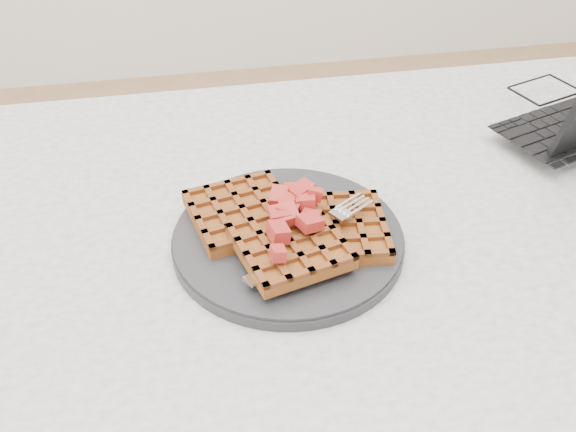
{
  "coord_description": "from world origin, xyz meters",
  "views": [
    {
      "loc": [
        -0.14,
        -0.5,
        1.21
      ],
      "look_at": [
        -0.04,
        0.02,
        0.79
      ],
      "focal_mm": 40.0,
      "sensor_mm": 36.0,
      "label": 1
    }
  ],
  "objects": [
    {
      "name": "table",
      "position": [
        0.0,
        0.0,
        0.64
      ],
      "size": [
        1.2,
        0.8,
        0.75
      ],
      "color": "silver",
      "rests_on": "ground"
    },
    {
      "name": "strawberry_pile",
      "position": [
        -0.04,
        0.02,
        0.8
      ],
      "size": [
        0.15,
        0.15,
        0.02
      ],
      "primitive_type": null,
      "color": "maroon",
      "rests_on": "waffles"
    },
    {
      "name": "plate",
      "position": [
        -0.04,
        0.02,
        0.76
      ],
      "size": [
        0.25,
        0.25,
        0.02
      ],
      "primitive_type": "cylinder",
      "color": "#242426",
      "rests_on": "table"
    },
    {
      "name": "waffles",
      "position": [
        -0.04,
        0.01,
        0.78
      ],
      "size": [
        0.22,
        0.2,
        0.03
      ],
      "color": "brown",
      "rests_on": "plate"
    },
    {
      "name": "fork",
      "position": [
        -0.02,
        -0.01,
        0.77
      ],
      "size": [
        0.16,
        0.12,
        0.02
      ],
      "primitive_type": null,
      "rotation": [
        0.0,
        0.0,
        -1.0
      ],
      "color": "silver",
      "rests_on": "plate"
    }
  ]
}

